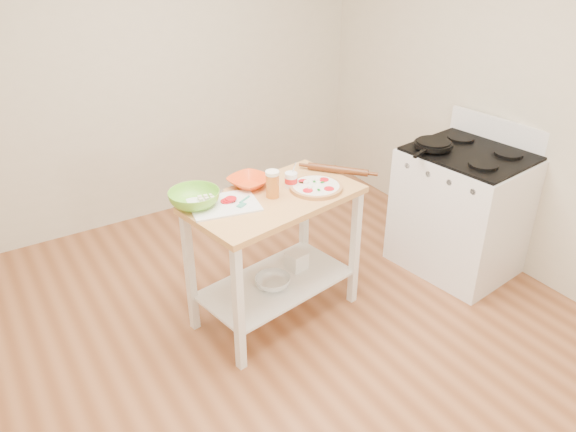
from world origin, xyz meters
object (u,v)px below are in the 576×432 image
(orange_bowl, at_px, (249,182))
(shelf_glass_bowl, at_px, (273,282))
(skillet, at_px, (433,145))
(beer_pint, at_px, (272,184))
(prep_island, at_px, (275,232))
(knife, at_px, (209,201))
(pizza, at_px, (316,187))
(shelf_bin, at_px, (296,260))
(spatula, at_px, (243,202))
(green_bowl, at_px, (194,199))
(cutting_board, at_px, (223,204))
(yogurt_tub, at_px, (291,180))
(gas_stove, at_px, (462,210))
(rolling_pin, at_px, (338,170))

(orange_bowl, xyz_separation_m, shelf_glass_bowl, (0.02, -0.25, -0.63))
(skillet, xyz_separation_m, beer_pint, (-1.31, 0.03, 0.01))
(prep_island, height_order, knife, knife)
(shelf_glass_bowl, bearing_deg, knife, 154.73)
(prep_island, relative_size, pizza, 3.48)
(beer_pint, xyz_separation_m, shelf_bin, (0.22, 0.06, -0.66))
(spatula, bearing_deg, skillet, -29.43)
(prep_island, height_order, orange_bowl, orange_bowl)
(prep_island, xyz_separation_m, green_bowl, (-0.46, 0.15, 0.30))
(cutting_board, xyz_separation_m, knife, (-0.07, 0.06, 0.01))
(pizza, height_order, yogurt_tub, yogurt_tub)
(gas_stove, xyz_separation_m, skillet, (-0.20, 0.18, 0.50))
(prep_island, height_order, cutting_board, cutting_board)
(cutting_board, xyz_separation_m, shelf_bin, (0.53, 0.00, -0.59))
(orange_bowl, xyz_separation_m, yogurt_tub, (0.22, -0.15, 0.02))
(rolling_pin, bearing_deg, yogurt_tub, -178.08)
(shelf_glass_bowl, bearing_deg, shelf_bin, 22.28)
(knife, xyz_separation_m, orange_bowl, (0.32, 0.09, 0.01))
(orange_bowl, bearing_deg, beer_pint, -76.46)
(gas_stove, xyz_separation_m, pizza, (-1.23, 0.16, 0.44))
(cutting_board, height_order, beer_pint, beer_pint)
(green_bowl, height_order, rolling_pin, green_bowl)
(cutting_board, distance_m, shelf_bin, 0.79)
(pizza, distance_m, shelf_glass_bowl, 0.70)
(spatula, relative_size, yogurt_tub, 0.76)
(shelf_glass_bowl, bearing_deg, orange_bowl, 93.84)
(beer_pint, height_order, shelf_bin, beer_pint)
(yogurt_tub, distance_m, shelf_glass_bowl, 0.69)
(gas_stove, relative_size, cutting_board, 2.46)
(yogurt_tub, bearing_deg, cutting_board, 179.53)
(skillet, height_order, pizza, skillet)
(shelf_bin, bearing_deg, pizza, -60.22)
(skillet, distance_m, shelf_bin, 1.28)
(prep_island, height_order, rolling_pin, rolling_pin)
(spatula, bearing_deg, prep_island, -30.62)
(beer_pint, bearing_deg, gas_stove, -8.05)
(pizza, bearing_deg, prep_island, 170.11)
(gas_stove, height_order, cutting_board, gas_stove)
(cutting_board, height_order, rolling_pin, rolling_pin)
(knife, distance_m, shelf_glass_bowl, 0.73)
(gas_stove, relative_size, skillet, 2.68)
(knife, xyz_separation_m, yogurt_tub, (0.54, -0.06, 0.03))
(spatula, bearing_deg, yogurt_tub, -20.37)
(knife, height_order, shelf_glass_bowl, knife)
(gas_stove, bearing_deg, shelf_bin, 160.61)
(prep_island, distance_m, shelf_bin, 0.39)
(beer_pint, bearing_deg, skillet, -1.35)
(knife, relative_size, yogurt_tub, 1.35)
(orange_bowl, bearing_deg, spatula, -127.22)
(gas_stove, height_order, green_bowl, gas_stove)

